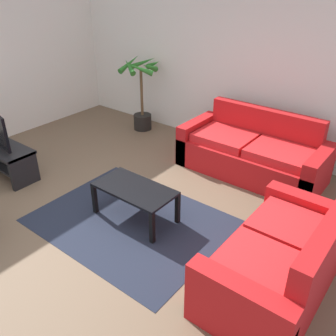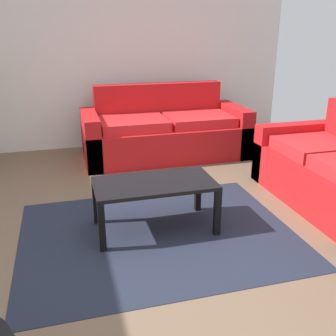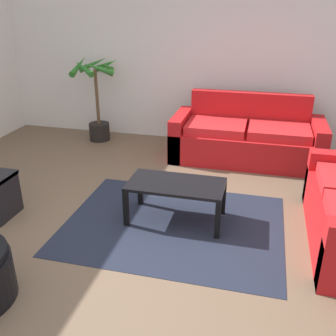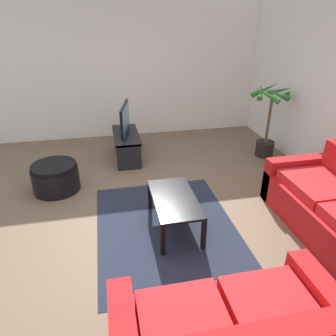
% 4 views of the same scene
% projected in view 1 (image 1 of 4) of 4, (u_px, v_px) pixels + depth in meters
% --- Properties ---
extents(ground_plane, '(6.60, 6.60, 0.00)m').
position_uv_depth(ground_plane, '(85.00, 218.00, 4.45)').
color(ground_plane, brown).
extents(wall_back, '(6.00, 0.06, 2.70)m').
position_uv_depth(wall_back, '(219.00, 62.00, 5.87)').
color(wall_back, silver).
rests_on(wall_back, ground).
extents(couch_main, '(2.08, 0.90, 0.90)m').
position_uv_depth(couch_main, '(252.00, 154.00, 5.31)').
color(couch_main, red).
rests_on(couch_main, ground).
extents(couch_loveseat, '(0.90, 1.67, 0.90)m').
position_uv_depth(couch_loveseat, '(279.00, 263.00, 3.36)').
color(couch_loveseat, red).
rests_on(couch_loveseat, ground).
extents(tv_stand, '(1.10, 0.45, 0.46)m').
position_uv_depth(tv_stand, '(3.00, 156.00, 5.26)').
color(tv_stand, black).
rests_on(tv_stand, ground).
extents(coffee_table, '(0.97, 0.51, 0.43)m').
position_uv_depth(coffee_table, '(135.00, 192.00, 4.30)').
color(coffee_table, black).
rests_on(coffee_table, ground).
extents(area_rug, '(2.20, 1.70, 0.01)m').
position_uv_depth(area_rug, '(130.00, 221.00, 4.40)').
color(area_rug, '#1E2333').
rests_on(area_rug, ground).
extents(potted_palm, '(0.71, 0.74, 1.33)m').
position_uv_depth(potted_palm, '(142.00, 96.00, 6.62)').
color(potted_palm, black).
rests_on(potted_palm, ground).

